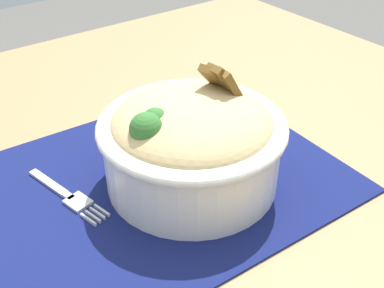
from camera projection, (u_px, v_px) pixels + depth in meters
name	position (u px, v px, depth m)	size (l,w,h in m)	color
table	(152.00, 217.00, 0.59)	(1.09, 0.91, 0.75)	#99754C
placemat	(146.00, 185.00, 0.54)	(0.43, 0.32, 0.00)	#11194C
bowl	(192.00, 139.00, 0.51)	(0.24, 0.24, 0.13)	silver
fork	(69.00, 197.00, 0.52)	(0.04, 0.12, 0.00)	silver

